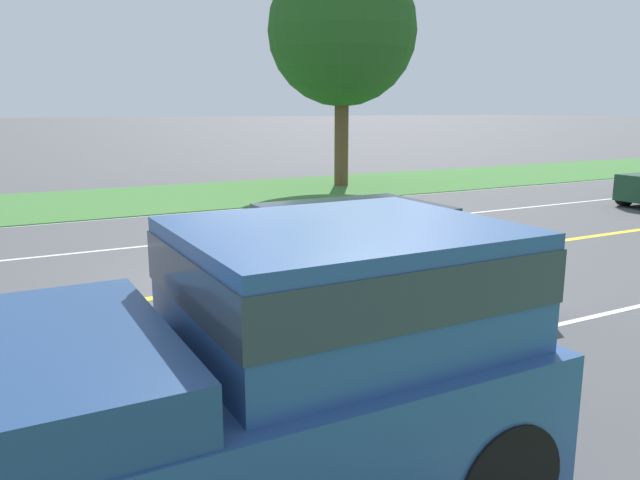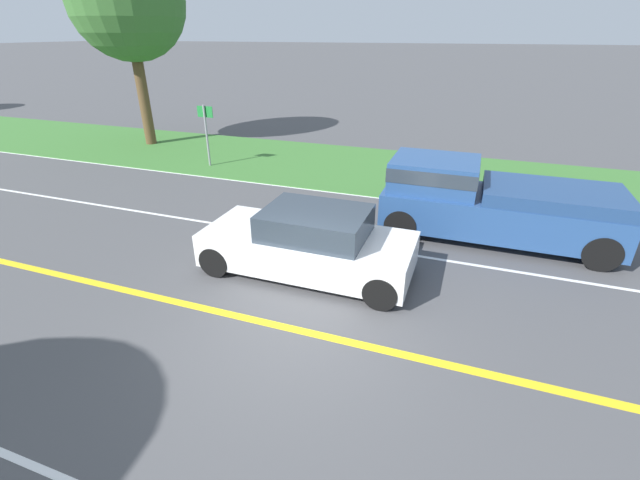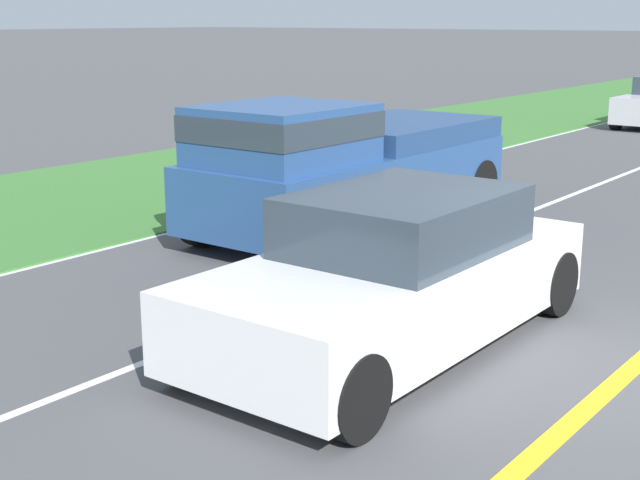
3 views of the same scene
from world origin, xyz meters
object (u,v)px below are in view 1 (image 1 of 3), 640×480
at_px(roadside_tree_left_near, 342,31).
at_px(dog, 361,316).
at_px(ego_car, 362,264).
at_px(pickup_truck, 142,403).

bearing_deg(roadside_tree_left_near, dog, -29.41).
relative_size(ego_car, dog, 4.14).
xyz_separation_m(ego_car, roadside_tree_left_near, (-12.07, 6.73, 4.47)).
height_order(ego_car, dog, ego_car).
relative_size(ego_car, pickup_truck, 0.81).
bearing_deg(pickup_truck, dog, 125.65).
bearing_deg(ego_car, roadside_tree_left_near, 150.88).
xyz_separation_m(ego_car, dog, (1.19, -0.75, -0.21)).
bearing_deg(roadside_tree_left_near, pickup_truck, -33.84).
xyz_separation_m(dog, roadside_tree_left_near, (-13.26, 7.48, 4.68)).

